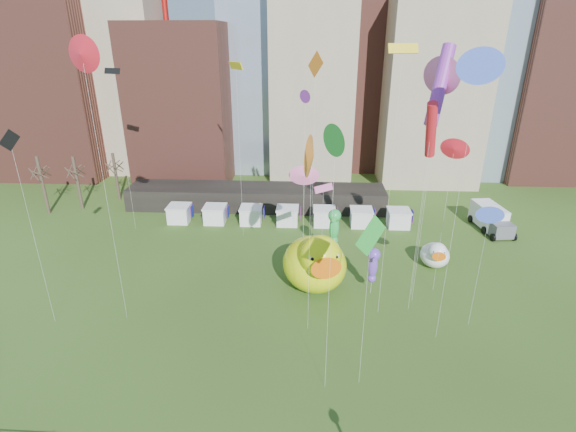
# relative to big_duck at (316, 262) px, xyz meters

# --- Properties ---
(skyline) EXTENTS (101.00, 23.00, 68.00)m
(skyline) POSITION_rel_big_duck_xyz_m (-2.48, 41.46, 18.33)
(skyline) COLOR brown
(skyline) RESTS_ON ground
(pavilion) EXTENTS (38.00, 6.00, 3.20)m
(pavilion) POSITION_rel_big_duck_xyz_m (-8.73, 22.40, -1.51)
(pavilion) COLOR black
(pavilion) RESTS_ON ground
(vendor_tents) EXTENTS (33.24, 2.80, 2.40)m
(vendor_tents) POSITION_rel_big_duck_xyz_m (-3.71, 16.40, -2.01)
(vendor_tents) COLOR white
(vendor_tents) RESTS_ON ground
(bare_trees) EXTENTS (8.44, 6.44, 8.50)m
(bare_trees) POSITION_rel_big_duck_xyz_m (-34.90, 20.94, 0.90)
(bare_trees) COLOR #382B21
(bare_trees) RESTS_ON ground
(big_duck) EXTENTS (7.93, 9.47, 6.78)m
(big_duck) POSITION_rel_big_duck_xyz_m (0.00, 0.00, 0.00)
(big_duck) COLOR #D8EA0B
(big_duck) RESTS_ON ground
(small_duck) EXTENTS (3.56, 4.52, 3.35)m
(small_duck) POSITION_rel_big_duck_xyz_m (13.32, 5.37, -1.57)
(small_duck) COLOR white
(small_duck) RESTS_ON ground
(seahorse_green) EXTENTS (1.52, 1.84, 6.90)m
(seahorse_green) POSITION_rel_big_duck_xyz_m (1.98, 4.79, 2.07)
(seahorse_green) COLOR silver
(seahorse_green) RESTS_ON ground
(seahorse_purple) EXTENTS (1.31, 1.63, 5.03)m
(seahorse_purple) POSITION_rel_big_duck_xyz_m (5.61, -0.45, 0.34)
(seahorse_purple) COLOR silver
(seahorse_purple) RESTS_ON ground
(box_truck) EXTENTS (3.70, 7.64, 3.12)m
(box_truck) POSITION_rel_big_duck_xyz_m (23.28, 16.13, -1.51)
(box_truck) COLOR white
(box_truck) RESTS_ON ground
(kite_0) EXTENTS (1.55, 1.35, 15.57)m
(kite_0) POSITION_rel_big_duck_xyz_m (12.03, 0.48, 11.51)
(kite_0) COLOR silver
(kite_0) RESTS_ON ground
(kite_1) EXTENTS (2.00, 0.30, 12.30)m
(kite_1) POSITION_rel_big_duck_xyz_m (-1.34, 2.47, 8.17)
(kite_1) COLOR silver
(kite_1) RESTS_ON ground
(kite_2) EXTENTS (2.17, 1.03, 20.49)m
(kite_2) POSITION_rel_big_duck_xyz_m (-24.02, 13.65, 16.75)
(kite_2) COLOR silver
(kite_2) RESTS_ON ground
(kite_3) EXTENTS (0.97, 1.80, 19.35)m
(kite_3) POSITION_rel_big_duck_xyz_m (0.70, -13.33, 15.26)
(kite_3) COLOR silver
(kite_3) RESTS_ON ground
(kite_4) EXTENTS (1.95, 2.40, 21.31)m
(kite_4) POSITION_rel_big_duck_xyz_m (-9.21, 12.11, 17.58)
(kite_4) COLOR silver
(kite_4) RESTS_ON ground
(kite_5) EXTENTS (1.48, 0.44, 11.41)m
(kite_5) POSITION_rel_big_duck_xyz_m (13.76, -5.13, 7.53)
(kite_5) COLOR silver
(kite_5) RESTS_ON ground
(kite_6) EXTENTS (0.83, 3.11, 17.22)m
(kite_6) POSITION_rel_big_duck_xyz_m (-0.66, -6.54, 12.55)
(kite_6) COLOR silver
(kite_6) RESTS_ON ground
(kite_7) EXTENTS (2.79, 3.79, 23.48)m
(kite_7) POSITION_rel_big_duck_xyz_m (9.49, -1.57, 17.18)
(kite_7) COLOR silver
(kite_7) RESTS_ON ground
(kite_8) EXTENTS (1.84, 2.95, 19.41)m
(kite_8) POSITION_rel_big_duck_xyz_m (8.85, -2.99, 13.86)
(kite_8) COLOR silver
(kite_8) RESTS_ON ground
(kite_9) EXTENTS (1.86, 1.60, 11.10)m
(kite_9) POSITION_rel_big_duck_xyz_m (0.55, 0.37, 7.57)
(kite_9) COLOR silver
(kite_9) RESTS_ON ground
(kite_10) EXTENTS (0.82, 1.49, 17.48)m
(kite_10) POSITION_rel_big_duck_xyz_m (-23.57, -6.78, 12.75)
(kite_10) COLOR silver
(kite_10) RESTS_ON ground
(kite_11) EXTENTS (2.17, 1.88, 13.55)m
(kite_11) POSITION_rel_big_duck_xyz_m (3.25, -12.79, 8.87)
(kite_11) COLOR silver
(kite_11) RESTS_ON ground
(kite_12) EXTENTS (2.33, 0.84, 23.45)m
(kite_12) POSITION_rel_big_duck_xyz_m (5.89, -3.70, 19.65)
(kite_12) COLOR silver
(kite_12) RESTS_ON ground
(kite_13) EXTENTS (2.44, 0.89, 23.33)m
(kite_13) POSITION_rel_big_duck_xyz_m (10.39, -7.05, 18.96)
(kite_13) COLOR silver
(kite_13) RESTS_ON ground
(kite_14) EXTENTS (1.46, 2.02, 22.70)m
(kite_14) POSITION_rel_big_duck_xyz_m (-0.43, 5.08, 17.73)
(kite_14) COLOR silver
(kite_14) RESTS_ON ground
(kite_15) EXTENTS (0.94, 1.28, 18.52)m
(kite_15) POSITION_rel_big_duck_xyz_m (-1.42, 10.62, 14.59)
(kite_15) COLOR silver
(kite_15) RESTS_ON ground
(kite_16) EXTENTS (2.41, 1.69, 24.07)m
(kite_16) POSITION_rel_big_duck_xyz_m (-17.27, -5.85, 19.61)
(kite_16) COLOR silver
(kite_16) RESTS_ON ground
(kite_17) EXTENTS (1.61, 2.92, 22.49)m
(kite_17) POSITION_rel_big_duck_xyz_m (9.59, -0.67, 17.84)
(kite_17) COLOR silver
(kite_17) RESTS_ON ground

